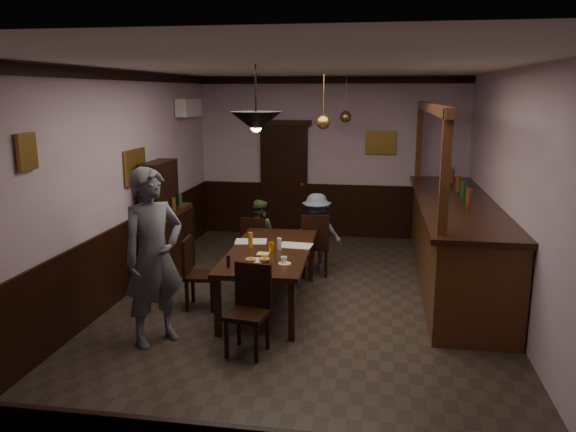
% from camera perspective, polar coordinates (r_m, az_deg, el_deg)
% --- Properties ---
extents(room, '(5.01, 8.01, 3.01)m').
position_cam_1_polar(room, '(6.69, 1.47, 2.05)').
color(room, '#2D2621').
rests_on(room, ground).
extents(dining_table, '(1.04, 2.22, 0.75)m').
position_cam_1_polar(dining_table, '(7.18, -1.84, -3.91)').
color(dining_table, black).
rests_on(dining_table, ground).
extents(chair_far_left, '(0.42, 0.42, 0.88)m').
position_cam_1_polar(chair_far_left, '(8.52, -3.38, -2.68)').
color(chair_far_left, black).
rests_on(chair_far_left, ground).
extents(chair_far_right, '(0.46, 0.46, 0.96)m').
position_cam_1_polar(chair_far_right, '(8.38, 2.76, -2.65)').
color(chair_far_right, black).
rests_on(chair_far_right, ground).
extents(chair_near, '(0.47, 0.47, 0.94)m').
position_cam_1_polar(chair_near, '(6.00, -3.91, -8.98)').
color(chair_near, black).
rests_on(chair_near, ground).
extents(chair_side, '(0.43, 0.43, 0.91)m').
position_cam_1_polar(chair_side, '(7.26, -9.36, -5.42)').
color(chair_side, black).
rests_on(chair_side, ground).
extents(person_standing, '(0.80, 0.85, 1.95)m').
position_cam_1_polar(person_standing, '(6.22, -13.49, -4.09)').
color(person_standing, '#565A62').
rests_on(person_standing, ground).
extents(person_seated_left, '(0.62, 0.54, 1.09)m').
position_cam_1_polar(person_seated_left, '(8.76, -2.98, -1.83)').
color(person_seated_left, '#495432').
rests_on(person_seated_left, ground).
extents(person_seated_right, '(0.85, 0.58, 1.21)m').
position_cam_1_polar(person_seated_right, '(8.62, 2.90, -1.66)').
color(person_seated_right, slate).
rests_on(person_seated_right, ground).
extents(newspaper_left, '(0.46, 0.36, 0.01)m').
position_cam_1_polar(newspaper_left, '(7.53, -3.78, -2.59)').
color(newspaper_left, silver).
rests_on(newspaper_left, dining_table).
extents(newspaper_right, '(0.44, 0.33, 0.01)m').
position_cam_1_polar(newspaper_right, '(7.32, 0.78, -3.01)').
color(newspaper_right, silver).
rests_on(newspaper_right, dining_table).
extents(napkin, '(0.15, 0.15, 0.00)m').
position_cam_1_polar(napkin, '(6.98, -2.56, -3.83)').
color(napkin, '#E2CE53').
rests_on(napkin, dining_table).
extents(saucer, '(0.15, 0.15, 0.01)m').
position_cam_1_polar(saucer, '(6.56, -0.34, -4.85)').
color(saucer, white).
rests_on(saucer, dining_table).
extents(coffee_cup, '(0.08, 0.08, 0.07)m').
position_cam_1_polar(coffee_cup, '(6.56, -0.43, -4.46)').
color(coffee_cup, white).
rests_on(coffee_cup, saucer).
extents(pastry_plate, '(0.22, 0.22, 0.01)m').
position_cam_1_polar(pastry_plate, '(6.68, -3.25, -4.55)').
color(pastry_plate, white).
rests_on(pastry_plate, dining_table).
extents(pastry_ring_a, '(0.13, 0.13, 0.04)m').
position_cam_1_polar(pastry_ring_a, '(6.62, -3.82, -4.45)').
color(pastry_ring_a, '#C68C47').
rests_on(pastry_ring_a, pastry_plate).
extents(pastry_ring_b, '(0.13, 0.13, 0.04)m').
position_cam_1_polar(pastry_ring_b, '(6.63, -2.42, -4.41)').
color(pastry_ring_b, '#C68C47').
rests_on(pastry_ring_b, pastry_plate).
extents(soda_can, '(0.07, 0.07, 0.12)m').
position_cam_1_polar(soda_can, '(7.07, -1.73, -3.12)').
color(soda_can, orange).
rests_on(soda_can, dining_table).
extents(beer_glass, '(0.06, 0.06, 0.20)m').
position_cam_1_polar(beer_glass, '(7.23, -3.84, -2.45)').
color(beer_glass, '#BF721E').
rests_on(beer_glass, dining_table).
extents(water_glass, '(0.06, 0.06, 0.15)m').
position_cam_1_polar(water_glass, '(7.13, -0.90, -2.85)').
color(water_glass, silver).
rests_on(water_glass, dining_table).
extents(pepper_mill, '(0.04, 0.04, 0.14)m').
position_cam_1_polar(pepper_mill, '(6.46, -6.08, -4.60)').
color(pepper_mill, black).
rests_on(pepper_mill, dining_table).
extents(sideboard, '(0.47, 1.31, 1.73)m').
position_cam_1_polar(sideboard, '(8.46, -12.52, -1.59)').
color(sideboard, black).
rests_on(sideboard, ground).
extents(bar_counter, '(1.06, 4.57, 2.56)m').
position_cam_1_polar(bar_counter, '(8.37, 16.55, -2.32)').
color(bar_counter, '#4E2B14').
rests_on(bar_counter, ground).
extents(door_back, '(0.90, 0.06, 2.10)m').
position_cam_1_polar(door_back, '(10.75, -0.41, 3.60)').
color(door_back, black).
rests_on(door_back, ground).
extents(ac_unit, '(0.20, 0.85, 0.30)m').
position_cam_1_polar(ac_unit, '(9.98, -10.03, 10.80)').
color(ac_unit, white).
rests_on(ac_unit, ground).
extents(picture_left_small, '(0.04, 0.28, 0.36)m').
position_cam_1_polar(picture_left_small, '(5.98, -25.01, 5.95)').
color(picture_left_small, olive).
rests_on(picture_left_small, ground).
extents(picture_left_large, '(0.04, 0.62, 0.48)m').
position_cam_1_polar(picture_left_large, '(8.12, -15.25, 4.90)').
color(picture_left_large, olive).
rests_on(picture_left_large, ground).
extents(picture_back, '(0.55, 0.04, 0.42)m').
position_cam_1_polar(picture_back, '(10.52, 9.38, 7.36)').
color(picture_back, olive).
rests_on(picture_back, ground).
extents(pendant_iron, '(0.56, 0.56, 0.71)m').
position_cam_1_polar(pendant_iron, '(6.11, -3.27, 9.52)').
color(pendant_iron, black).
rests_on(pendant_iron, ground).
extents(pendant_brass_mid, '(0.20, 0.20, 0.81)m').
position_cam_1_polar(pendant_brass_mid, '(7.94, 3.60, 9.48)').
color(pendant_brass_mid, '#BF8C3F').
rests_on(pendant_brass_mid, ground).
extents(pendant_brass_far, '(0.20, 0.20, 0.81)m').
position_cam_1_polar(pendant_brass_far, '(9.69, 5.87, 9.98)').
color(pendant_brass_far, '#BF8C3F').
rests_on(pendant_brass_far, ground).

